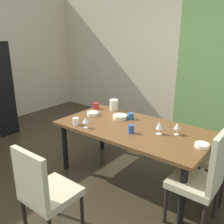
# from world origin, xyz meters

# --- Properties ---
(ground_plane) EXTENTS (5.85, 5.23, 0.02)m
(ground_plane) POSITION_xyz_m (0.00, 0.00, -0.01)
(ground_plane) COLOR #2E2619
(back_panel_interior) EXTENTS (3.14, 0.10, 2.66)m
(back_panel_interior) POSITION_xyz_m (-1.35, 2.57, 1.33)
(back_panel_interior) COLOR beige
(back_panel_interior) RESTS_ON ground_plane
(dining_table) EXTENTS (1.91, 1.00, 0.72)m
(dining_table) POSITION_xyz_m (0.57, 0.49, 0.65)
(dining_table) COLOR brown
(dining_table) RESTS_ON ground_plane
(chair_right_near) EXTENTS (0.44, 0.44, 1.04)m
(chair_right_near) POSITION_xyz_m (1.58, 0.19, 0.56)
(chair_right_near) COLOR tan
(chair_right_near) RESTS_ON ground_plane
(chair_head_near) EXTENTS (0.44, 0.44, 0.96)m
(chair_head_near) POSITION_xyz_m (0.52, -0.87, 0.54)
(chair_head_near) COLOR tan
(chair_head_near) RESTS_ON ground_plane
(chair_right_far) EXTENTS (0.44, 0.44, 1.01)m
(chair_right_far) POSITION_xyz_m (1.57, 0.79, 0.55)
(chair_right_far) COLOR tan
(chair_right_far) RESTS_ON ground_plane
(wine_glass_west) EXTENTS (0.07, 0.07, 0.14)m
(wine_glass_west) POSITION_xyz_m (1.10, 0.60, 0.83)
(wine_glass_west) COLOR silver
(wine_glass_west) RESTS_ON dining_table
(wine_glass_north) EXTENTS (0.08, 0.08, 0.13)m
(wine_glass_north) POSITION_xyz_m (0.12, 0.10, 0.82)
(wine_glass_north) COLOR silver
(wine_glass_north) RESTS_ON dining_table
(wine_glass_center) EXTENTS (0.08, 0.08, 0.15)m
(wine_glass_center) POSITION_xyz_m (0.93, 0.49, 0.83)
(wine_glass_center) COLOR silver
(wine_glass_center) RESTS_ON dining_table
(serving_bowl_right) EXTENTS (0.15, 0.15, 0.04)m
(serving_bowl_right) POSITION_xyz_m (1.45, 0.46, 0.74)
(serving_bowl_right) COLOR white
(serving_bowl_right) RESTS_ON dining_table
(serving_bowl_left) EXTENTS (0.17, 0.17, 0.05)m
(serving_bowl_left) POSITION_xyz_m (-0.14, 0.52, 0.75)
(serving_bowl_left) COLOR white
(serving_bowl_left) RESTS_ON dining_table
(serving_bowl_near_window) EXTENTS (0.20, 0.20, 0.05)m
(serving_bowl_near_window) POSITION_xyz_m (0.26, 0.64, 0.75)
(serving_bowl_near_window) COLOR beige
(serving_bowl_near_window) RESTS_ON dining_table
(cup_rear) EXTENTS (0.08, 0.08, 0.08)m
(cup_rear) POSITION_xyz_m (0.38, 0.72, 0.76)
(cup_rear) COLOR #25559A
(cup_rear) RESTS_ON dining_table
(cup_near_shelf) EXTENTS (0.07, 0.07, 0.10)m
(cup_near_shelf) POSITION_xyz_m (0.65, 0.32, 0.77)
(cup_near_shelf) COLOR #234B96
(cup_near_shelf) RESTS_ON dining_table
(cup_east) EXTENTS (0.08, 0.08, 0.09)m
(cup_east) POSITION_xyz_m (-0.30, 0.77, 0.77)
(cup_east) COLOR red
(cup_east) RESTS_ON dining_table
(cup_corner) EXTENTS (0.08, 0.08, 0.09)m
(cup_corner) POSITION_xyz_m (-0.05, 0.10, 0.77)
(cup_corner) COLOR white
(cup_corner) RESTS_ON dining_table
(pitcher_south) EXTENTS (0.14, 0.13, 0.17)m
(pitcher_south) POSITION_xyz_m (-0.04, 0.89, 0.81)
(pitcher_south) COLOR #EFE7CA
(pitcher_south) RESTS_ON dining_table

